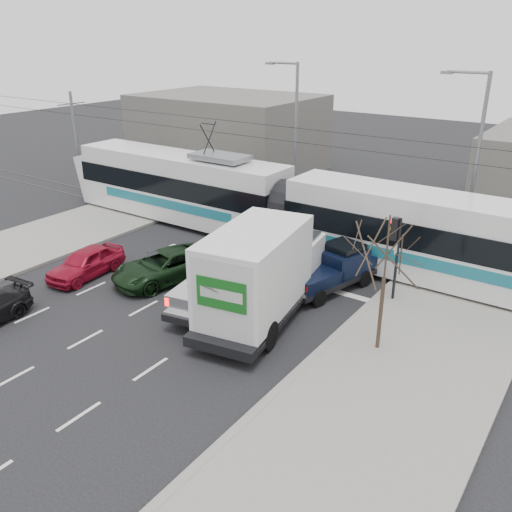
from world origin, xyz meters
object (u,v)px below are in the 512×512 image
Objects in this scene: navy_pickup at (334,268)px; silver_pickup at (233,272)px; green_car at (166,266)px; tram at (289,208)px; street_lamp_near at (474,154)px; street_lamp_far at (293,127)px; bare_tree at (387,254)px; box_truck at (262,273)px; red_car at (86,263)px; traffic_signal at (396,241)px.

silver_pickup is at bearing -118.40° from navy_pickup.
tram is at bearing 85.67° from green_car.
street_lamp_near and street_lamp_far have the same top height.
bare_tree is at bearing -13.76° from silver_pickup.
red_car is at bearing 178.81° from box_truck.
traffic_signal is 10.30m from green_car.
bare_tree is 4.28m from traffic_signal.
red_car is (-2.06, -15.18, -4.43)m from street_lamp_far.
street_lamp_far is 1.10× the size of box_truck.
bare_tree is 10.82m from tram.
green_car reaches higher than red_car.
street_lamp_far is at bearing 119.83° from tram.
box_truck is at bearing -176.48° from bare_tree.
box_truck reaches higher than traffic_signal.
street_lamp_near is at bearing 49.26° from silver_pickup.
bare_tree is 5.98m from navy_pickup.
green_car is at bearing 165.75° from box_truck.
bare_tree is 0.17× the size of tram.
street_lamp_near is 11.67m from street_lamp_far.
navy_pickup is at bearing 43.03° from green_car.
box_truck is 1.65× the size of navy_pickup.
tram is at bearing 156.58° from traffic_signal.
tram reaches higher than navy_pickup.
street_lamp_near reaches higher than traffic_signal.
traffic_signal is at bearing 19.34° from red_car.
street_lamp_near is at bearing 39.47° from red_car.
navy_pickup is (1.11, 4.05, -0.96)m from box_truck.
street_lamp_far is at bearing 144.61° from navy_pickup.
tram is (3.71, -6.50, -2.98)m from street_lamp_far.
street_lamp_near reaches higher than green_car.
red_car is (-9.02, -1.38, -1.25)m from box_truck.
green_car is (-2.38, -6.87, -1.43)m from tram.
navy_pickup is 11.50m from red_car.
bare_tree is 0.71× the size of silver_pickup.
tram is 7.37× the size of red_car.
street_lamp_near is 0.31× the size of tram.
green_car is (-10.17, -11.37, -4.41)m from street_lamp_near.
box_truck is (6.96, -13.80, -3.18)m from street_lamp_far.
bare_tree is 0.61× the size of box_truck.
tram is at bearing 90.52° from silver_pickup.
silver_pickup is (4.94, -13.06, -3.90)m from street_lamp_far.
bare_tree is 17.97m from street_lamp_far.
street_lamp_far is 1.29× the size of silver_pickup.
street_lamp_far reaches higher than green_car.
box_truck is 2.05× the size of red_car.
bare_tree reaches higher than silver_pickup.
bare_tree is 1.39× the size of traffic_signal.
bare_tree is at bearing 2.20° from red_car.
silver_pickup is 1.41× the size of navy_pickup.
red_car is (-5.78, -8.68, -1.45)m from tram.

